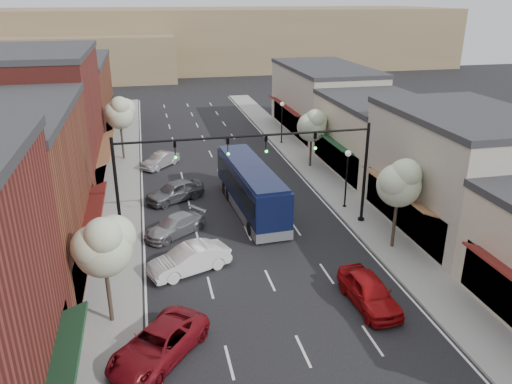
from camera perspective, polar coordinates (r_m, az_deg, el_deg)
ground at (r=26.25m, az=2.69°, el=-12.30°), size 160.00×160.00×0.00m
sidewalk_left at (r=42.14m, az=-15.19°, el=0.61°), size 2.80×73.00×0.15m
sidewalk_right at (r=44.45m, az=6.92°, el=2.32°), size 2.80×73.00×0.15m
curb_left at (r=42.09m, az=-13.30°, el=0.76°), size 0.25×73.00×0.17m
curb_right at (r=44.02m, az=5.19°, el=2.20°), size 0.25×73.00×0.17m
bldg_left_midfar at (r=42.81m, az=-23.70°, el=7.34°), size 10.14×14.10×10.90m
bldg_left_far at (r=58.52m, az=-20.89°, el=9.90°), size 10.14×18.10×8.40m
bldg_right_midnear at (r=35.06m, az=22.27°, el=2.13°), size 9.14×12.10×7.90m
bldg_right_midfar at (r=45.12m, az=13.71°, el=6.26°), size 9.14×12.10×6.40m
bldg_right_far at (r=57.56m, az=7.69°, el=10.42°), size 9.14×16.10×7.40m
hill_far at (r=111.47m, az=-9.99°, el=16.86°), size 120.00×30.00×12.00m
hill_near at (r=101.35m, az=-24.15°, el=13.78°), size 50.00×20.00×8.00m
signal_mast_right at (r=32.76m, az=8.68°, el=3.55°), size 8.22×0.46×7.00m
signal_mast_left at (r=30.65m, az=-11.36°, el=2.10°), size 8.22×0.46×7.00m
tree_right_near at (r=30.47m, az=16.17°, el=1.19°), size 2.85×2.65×5.95m
tree_right_far at (r=44.63m, az=6.47°, el=7.67°), size 2.85×2.65×5.43m
tree_left_near at (r=23.48m, az=-17.02°, el=-5.76°), size 2.85×2.65×5.69m
tree_left_far at (r=48.03m, az=-15.31°, el=8.80°), size 2.85×2.65×6.13m
lamp_post_near at (r=36.26m, az=10.36°, el=2.53°), size 0.44×0.44×4.44m
lamp_post_far at (r=52.17m, az=2.98°, el=8.70°), size 0.44×0.44×4.44m
coach_bus at (r=35.73m, az=-0.61°, el=0.56°), size 3.13×11.39×3.44m
red_hatchback at (r=26.14m, az=12.80°, el=-11.01°), size 2.06×4.65×1.56m
parked_car_a at (r=22.72m, az=-11.09°, el=-16.69°), size 5.06×5.40×1.41m
parked_car_b at (r=28.57m, az=-7.63°, el=-7.64°), size 4.95×3.20×1.54m
parked_car_c at (r=32.96m, az=-9.25°, el=-3.82°), size 4.62×4.09×1.28m
parked_car_d at (r=38.31m, az=-9.23°, el=0.11°), size 4.89×3.85×1.56m
parked_car_e at (r=46.17m, az=-10.89°, el=3.58°), size 3.70×3.85×1.31m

